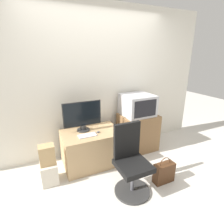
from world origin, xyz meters
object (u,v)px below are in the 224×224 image
(handbag, at_px, (164,172))
(mouse, at_px, (98,132))
(crt_tv, at_px, (137,105))
(office_chair, at_px, (131,164))
(keyboard, at_px, (87,135))
(main_monitor, at_px, (83,116))
(cardboard_box_lower, at_px, (49,173))

(handbag, bearing_deg, mouse, 131.08)
(crt_tv, bearing_deg, office_chair, -125.56)
(keyboard, distance_m, office_chair, 0.81)
(main_monitor, bearing_deg, mouse, -45.83)
(main_monitor, relative_size, handbag, 1.55)
(mouse, distance_m, office_chair, 0.77)
(main_monitor, height_order, cardboard_box_lower, main_monitor)
(mouse, bearing_deg, office_chair, -76.08)
(keyboard, height_order, mouse, mouse)
(main_monitor, height_order, crt_tv, crt_tv)
(office_chair, bearing_deg, handbag, -7.99)
(crt_tv, relative_size, office_chair, 0.58)
(crt_tv, xyz_separation_m, office_chair, (-0.66, -0.93, -0.49))
(main_monitor, xyz_separation_m, cardboard_box_lower, (-0.61, -0.31, -0.67))
(cardboard_box_lower, bearing_deg, keyboard, 8.12)
(mouse, bearing_deg, handbag, -48.92)
(mouse, xyz_separation_m, crt_tv, (0.84, 0.20, 0.30))
(office_chair, height_order, handbag, office_chair)
(keyboard, xyz_separation_m, cardboard_box_lower, (-0.61, -0.09, -0.43))
(mouse, xyz_separation_m, office_chair, (0.18, -0.73, -0.19))
(main_monitor, relative_size, mouse, 11.48)
(main_monitor, relative_size, crt_tv, 1.15)
(office_chair, xyz_separation_m, handbag, (0.52, -0.07, -0.25))
(crt_tv, distance_m, office_chair, 1.24)
(keyboard, bearing_deg, mouse, 8.75)
(keyboard, distance_m, handbag, 1.25)
(main_monitor, xyz_separation_m, office_chair, (0.37, -0.92, -0.42))
(main_monitor, distance_m, handbag, 1.49)
(mouse, distance_m, cardboard_box_lower, 0.92)
(mouse, bearing_deg, keyboard, -171.25)
(crt_tv, distance_m, handbag, 1.25)
(handbag, bearing_deg, crt_tv, 81.65)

